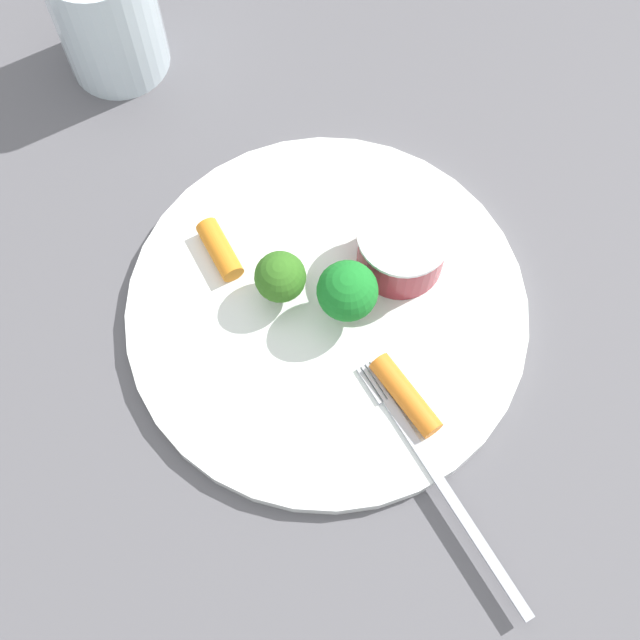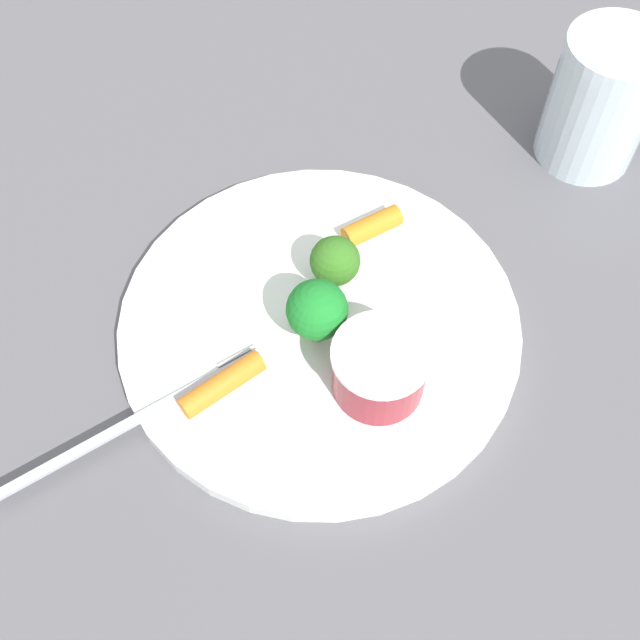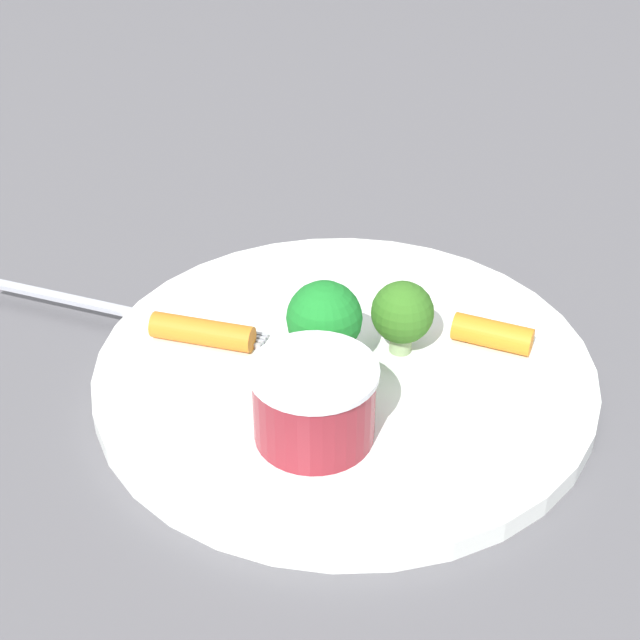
{
  "view_description": "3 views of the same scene",
  "coord_description": "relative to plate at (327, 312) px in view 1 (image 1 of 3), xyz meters",
  "views": [
    {
      "loc": [
        0.03,
        -0.23,
        0.57
      ],
      "look_at": [
        -0.0,
        -0.01,
        0.03
      ],
      "focal_mm": 50.27,
      "sensor_mm": 36.0,
      "label": 1
    },
    {
      "loc": [
        0.29,
        0.03,
        0.48
      ],
      "look_at": [
        0.01,
        0.0,
        0.03
      ],
      "focal_mm": 45.65,
      "sensor_mm": 36.0,
      "label": 2
    },
    {
      "loc": [
        0.21,
        0.34,
        0.32
      ],
      "look_at": [
        0.0,
        -0.02,
        0.03
      ],
      "focal_mm": 51.66,
      "sensor_mm": 36.0,
      "label": 3
    }
  ],
  "objects": [
    {
      "name": "carrot_stick_1",
      "position": [
        0.06,
        -0.06,
        0.01
      ],
      "size": [
        0.05,
        0.05,
        0.01
      ],
      "primitive_type": "cylinder",
      "rotation": [
        1.57,
        0.0,
        3.92
      ],
      "color": "orange",
      "rests_on": "plate"
    },
    {
      "name": "plate",
      "position": [
        0.0,
        0.0,
        0.0
      ],
      "size": [
        0.27,
        0.27,
        0.01
      ],
      "primitive_type": "cylinder",
      "color": "white",
      "rests_on": "ground_plane"
    },
    {
      "name": "drinking_glass",
      "position": [
        -0.19,
        0.19,
        0.05
      ],
      "size": [
        0.08,
        0.08,
        0.1
      ],
      "primitive_type": "cylinder",
      "color": "silver",
      "rests_on": "ground_plane"
    },
    {
      "name": "sauce_cup",
      "position": [
        0.04,
        0.04,
        0.03
      ],
      "size": [
        0.06,
        0.06,
        0.04
      ],
      "color": "maroon",
      "rests_on": "plate"
    },
    {
      "name": "broccoli_floret_0",
      "position": [
        0.01,
        -0.0,
        0.04
      ],
      "size": [
        0.04,
        0.04,
        0.05
      ],
      "color": "#8EAE62",
      "rests_on": "plate"
    },
    {
      "name": "ground_plane",
      "position": [
        0.0,
        0.0,
        -0.01
      ],
      "size": [
        2.4,
        2.4,
        0.0
      ],
      "primitive_type": "plane",
      "color": "#59585C"
    },
    {
      "name": "carrot_stick_0",
      "position": [
        -0.08,
        0.03,
        0.01
      ],
      "size": [
        0.04,
        0.04,
        0.02
      ],
      "primitive_type": "cylinder",
      "rotation": [
        1.57,
        0.0,
        0.65
      ],
      "color": "orange",
      "rests_on": "plate"
    },
    {
      "name": "fork",
      "position": [
        0.09,
        -0.1,
        0.01
      ],
      "size": [
        0.13,
        0.15,
        0.0
      ],
      "color": "#B0B4BE",
      "rests_on": "plate"
    },
    {
      "name": "broccoli_floret_1",
      "position": [
        -0.03,
        0.01,
        0.03
      ],
      "size": [
        0.03,
        0.03,
        0.04
      ],
      "color": "#8FAB74",
      "rests_on": "plate"
    }
  ]
}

